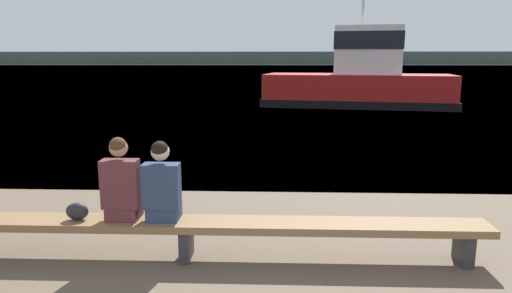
{
  "coord_description": "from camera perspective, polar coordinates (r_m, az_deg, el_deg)",
  "views": [
    {
      "loc": [
        0.0,
        -1.73,
        2.46
      ],
      "look_at": [
        -0.31,
        6.56,
        0.84
      ],
      "focal_mm": 32.0,
      "sensor_mm": 36.0,
      "label": 1
    }
  ],
  "objects": [
    {
      "name": "bench_main",
      "position": [
        5.77,
        -8.79,
        -9.91
      ],
      "size": [
        7.38,
        0.47,
        0.49
      ],
      "color": "brown",
      "rests_on": "ground"
    },
    {
      "name": "person_right",
      "position": [
        5.66,
        -11.73,
        -4.77
      ],
      "size": [
        0.44,
        0.37,
        1.0
      ],
      "color": "navy",
      "rests_on": "bench_main"
    },
    {
      "name": "shopping_bag",
      "position": [
        6.08,
        -21.48,
        -7.54
      ],
      "size": [
        0.28,
        0.16,
        0.22
      ],
      "color": "#232328",
      "rests_on": "bench_main"
    },
    {
      "name": "water_surface",
      "position": [
        128.21,
        2.19,
        9.91
      ],
      "size": [
        240.0,
        240.0,
        0.0
      ],
      "primitive_type": "plane",
      "color": "#386084",
      "rests_on": "ground"
    },
    {
      "name": "person_left",
      "position": [
        5.79,
        -16.56,
        -4.44
      ],
      "size": [
        0.44,
        0.37,
        1.04
      ],
      "color": "#56282D",
      "rests_on": "bench_main"
    },
    {
      "name": "far_shoreline",
      "position": [
        184.63,
        2.2,
        11.0
      ],
      "size": [
        600.0,
        12.0,
        4.84
      ],
      "primitive_type": "cube",
      "color": "#424738",
      "rests_on": "ground"
    },
    {
      "name": "tugboat_red",
      "position": [
        24.25,
        12.8,
        7.94
      ],
      "size": [
        10.0,
        5.19,
        7.39
      ],
      "rotation": [
        0.0,
        0.0,
        1.39
      ],
      "color": "#A81919",
      "rests_on": "water_surface"
    }
  ]
}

